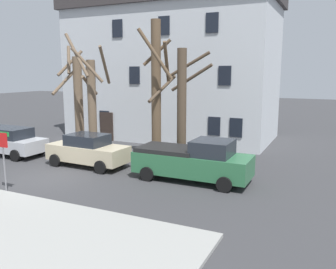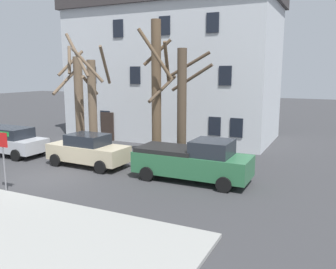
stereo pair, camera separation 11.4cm
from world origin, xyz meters
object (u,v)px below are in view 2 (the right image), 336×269
at_px(tree_bare_end, 182,104).
at_px(tree_bare_far, 157,89).
at_px(car_beige_sedan, 88,150).
at_px(pickup_truck_green, 193,160).
at_px(car_silver_wagon, 9,141).
at_px(street_sign_pole, 3,150).
at_px(tree_bare_near, 78,101).
at_px(tree_bare_mid, 92,102).
at_px(building_main, 172,61).

bearing_deg(tree_bare_end, tree_bare_far, -178.68).
bearing_deg(car_beige_sedan, tree_bare_end, 29.18).
height_order(tree_bare_far, pickup_truck_green, tree_bare_far).
height_order(car_silver_wagon, car_beige_sedan, car_beige_sedan).
distance_m(tree_bare_far, pickup_truck_green, 5.05).
bearing_deg(street_sign_pole, car_silver_wagon, 138.31).
height_order(car_silver_wagon, pickup_truck_green, pickup_truck_green).
relative_size(tree_bare_near, tree_bare_end, 1.06).
bearing_deg(car_silver_wagon, car_beige_sedan, -0.19).
distance_m(tree_bare_end, car_beige_sedan, 5.63).
bearing_deg(car_beige_sedan, street_sign_pole, -94.08).
xyz_separation_m(tree_bare_near, car_beige_sedan, (2.56, -2.47, -2.40)).
bearing_deg(tree_bare_mid, tree_bare_far, 5.84).
distance_m(building_main, street_sign_pole, 15.77).
xyz_separation_m(car_silver_wagon, street_sign_pole, (5.67, -5.05, 0.95)).
relative_size(tree_bare_mid, tree_bare_end, 1.15).
bearing_deg(tree_bare_near, building_main, 69.82).
bearing_deg(car_silver_wagon, pickup_truck_green, -0.04).
height_order(tree_bare_near, pickup_truck_green, tree_bare_near).
relative_size(tree_bare_far, tree_bare_end, 1.25).
bearing_deg(tree_bare_near, car_silver_wagon, -144.73).
xyz_separation_m(tree_bare_end, pickup_truck_green, (1.65, -2.45, -2.38)).
bearing_deg(car_silver_wagon, tree_bare_near, 35.27).
xyz_separation_m(building_main, street_sign_pole, (-0.64, -15.24, -4.01)).
bearing_deg(car_silver_wagon, tree_bare_mid, 22.21).
height_order(building_main, car_silver_wagon, building_main).
bearing_deg(building_main, tree_bare_end, -61.91).
bearing_deg(pickup_truck_green, tree_bare_near, 164.07).
bearing_deg(tree_bare_near, street_sign_pole, -73.63).
relative_size(tree_bare_end, street_sign_pole, 2.38).
bearing_deg(street_sign_pole, tree_bare_end, 57.53).
xyz_separation_m(building_main, car_silver_wagon, (-6.31, -10.19, -4.96)).
distance_m(tree_bare_mid, tree_bare_far, 4.19).
relative_size(tree_bare_near, tree_bare_far, 0.85).
relative_size(tree_bare_mid, pickup_truck_green, 1.32).
relative_size(tree_bare_near, pickup_truck_green, 1.21).
distance_m(building_main, car_silver_wagon, 12.97).
xyz_separation_m(tree_bare_near, pickup_truck_green, (8.62, -2.46, -2.31)).
bearing_deg(tree_bare_mid, building_main, 80.08).
xyz_separation_m(building_main, pickup_truck_green, (5.78, -10.19, -4.89)).
distance_m(tree_bare_far, car_silver_wagon, 9.82).
xyz_separation_m(building_main, tree_bare_mid, (-1.43, -8.19, -2.58)).
height_order(tree_bare_mid, tree_bare_end, tree_bare_mid).
xyz_separation_m(tree_bare_near, car_silver_wagon, (-3.47, -2.45, -2.38)).
xyz_separation_m(tree_bare_far, car_beige_sedan, (-2.93, -2.43, -3.23)).
height_order(building_main, tree_bare_near, building_main).
relative_size(building_main, tree_bare_mid, 2.19).
bearing_deg(street_sign_pole, tree_bare_far, 66.23).
xyz_separation_m(tree_bare_end, car_beige_sedan, (-4.41, -2.46, -2.48)).
bearing_deg(tree_bare_far, building_main, 108.81).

